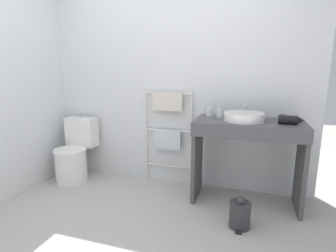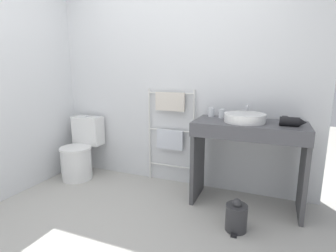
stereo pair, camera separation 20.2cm
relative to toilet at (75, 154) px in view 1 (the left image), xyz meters
name	(u,v)px [view 1 (the left image)]	position (x,y,z in m)	size (l,w,h in m)	color
wall_back	(172,81)	(1.18, 0.38, 0.92)	(3.27, 0.12, 2.50)	silver
wall_side	(15,82)	(-0.40, -0.39, 0.92)	(0.12, 2.11, 2.50)	silver
toilet	(75,154)	(0.00, 0.00, 0.00)	(0.40, 0.55, 0.78)	white
towel_radiator	(168,125)	(1.15, 0.26, 0.41)	(0.60, 0.06, 1.16)	white
vanity_counter	(247,148)	(2.08, 0.02, 0.27)	(1.07, 0.53, 0.88)	#4C4C51
sink_basin	(244,117)	(2.03, 0.01, 0.59)	(0.39, 0.39, 0.08)	white
faucet	(245,109)	(2.03, 0.22, 0.64)	(0.02, 0.10, 0.14)	silver
cup_near_wall	(210,112)	(1.66, 0.20, 0.60)	(0.07, 0.07, 0.10)	white
cup_near_edge	(220,113)	(1.78, 0.16, 0.60)	(0.06, 0.06, 0.09)	white
hair_dryer	(289,120)	(2.44, -0.02, 0.59)	(0.22, 0.18, 0.08)	black
trash_bin	(240,214)	(2.06, -0.46, -0.20)	(0.19, 0.22, 0.29)	#333335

